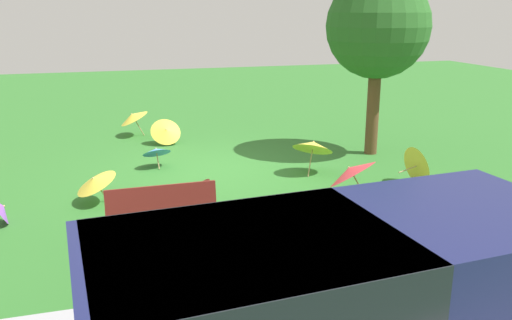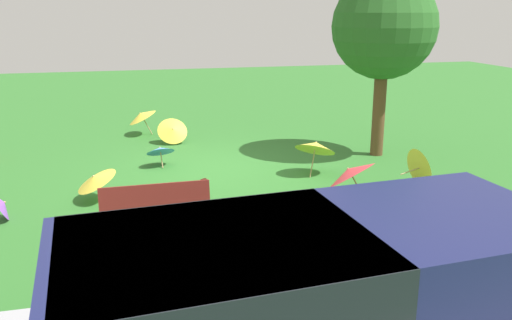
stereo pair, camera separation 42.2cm
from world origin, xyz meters
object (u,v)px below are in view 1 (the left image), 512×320
object	(u,v)px
shade_tree	(378,27)
parasol_yellow_0	(419,165)
van_dark	(326,292)
parasol_yellow_3	(95,181)
park_bench	(161,211)
parasol_blue_0	(156,151)
parasol_yellow_2	(166,131)
parasol_purple_0	(1,208)
parasol_red_2	(193,195)
parasol_yellow_1	(313,146)
parasol_red_0	(351,171)
parasol_yellow_4	(133,116)

from	to	relation	value
shade_tree	parasol_yellow_0	size ratio (longest dim) A/B	5.13
van_dark	parasol_yellow_3	xyz separation A→B (m)	(2.01, -5.50, -0.49)
park_bench	parasol_blue_0	distance (m)	3.91
park_bench	parasol_yellow_2	bearing A→B (deg)	-97.76
shade_tree	parasol_purple_0	distance (m)	8.54
shade_tree	parasol_blue_0	world-z (taller)	shade_tree
parasol_yellow_0	parasol_red_2	world-z (taller)	parasol_yellow_0
parasol_yellow_2	parasol_red_2	bearing A→B (deg)	87.97
parasol_yellow_0	parasol_yellow_3	size ratio (longest dim) A/B	0.90
park_bench	parasol_yellow_0	world-z (taller)	park_bench
parasol_yellow_0	parasol_blue_0	bearing A→B (deg)	-28.77
parasol_yellow_1	parasol_yellow_3	size ratio (longest dim) A/B	1.31
parasol_red_0	parasol_yellow_0	xyz separation A→B (m)	(-1.74, -0.52, -0.18)
van_dark	parasol_yellow_0	size ratio (longest dim) A/B	5.86
parasol_purple_0	parasol_red_0	bearing A→B (deg)	173.92
park_bench	parasol_red_0	size ratio (longest dim) A/B	1.30
van_dark	park_bench	size ratio (longest dim) A/B	2.94
parasol_yellow_0	parasol_yellow_4	world-z (taller)	parasol_yellow_0
van_dark	parasol_yellow_1	size ratio (longest dim) A/B	4.02
park_bench	parasol_red_2	world-z (taller)	park_bench
van_dark	shade_tree	world-z (taller)	shade_tree
parasol_yellow_2	parasol_red_2	xyz separation A→B (m)	(0.18, 5.00, 0.00)
parasol_red_2	parasol_yellow_4	distance (m)	6.20
parasol_yellow_3	parasol_yellow_2	bearing A→B (deg)	-113.78
shade_tree	parasol_yellow_4	bearing A→B (deg)	-32.77
shade_tree	parasol_yellow_1	size ratio (longest dim) A/B	3.52
parasol_yellow_1	parasol_purple_0	bearing A→B (deg)	11.62
parasol_blue_0	parasol_red_0	bearing A→B (deg)	134.22
parasol_yellow_0	parasol_yellow_3	xyz separation A→B (m)	(6.11, -0.67, 0.02)
parasol_yellow_0	parasol_yellow_1	size ratio (longest dim) A/B	0.69
park_bench	parasol_yellow_1	distance (m)	4.29
van_dark	parasol_blue_0	size ratio (longest dim) A/B	6.87
park_bench	parasol_yellow_4	xyz separation A→B (m)	(-0.08, -7.05, 0.08)
parasol_red_0	parasol_yellow_0	world-z (taller)	parasol_red_0
parasol_red_0	parasol_yellow_1	size ratio (longest dim) A/B	1.05
parasol_blue_0	parasol_yellow_1	size ratio (longest dim) A/B	0.59
parasol_blue_0	parasol_yellow_3	size ratio (longest dim) A/B	0.77
van_dark	parasol_yellow_0	world-z (taller)	van_dark
parasol_blue_0	parasol_red_0	world-z (taller)	parasol_red_0
parasol_purple_0	parasol_red_2	size ratio (longest dim) A/B	0.74
parasol_purple_0	parasol_yellow_3	xyz separation A→B (m)	(-1.46, -0.57, 0.14)
parasol_blue_0	park_bench	bearing A→B (deg)	84.93
parasol_yellow_1	van_dark	bearing A→B (deg)	68.81
parasol_blue_0	parasol_yellow_3	xyz separation A→B (m)	(1.29, 1.98, 0.05)
park_bench	parasol_yellow_1	size ratio (longest dim) A/B	1.37
parasol_red_0	parasol_yellow_3	size ratio (longest dim) A/B	1.38
parasol_yellow_3	parasol_red_0	bearing A→B (deg)	164.76
shade_tree	parasol_blue_0	size ratio (longest dim) A/B	6.01
park_bench	shade_tree	xyz separation A→B (m)	(-5.38, -3.64, 2.47)
parasol_yellow_2	parasol_yellow_3	size ratio (longest dim) A/B	0.90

